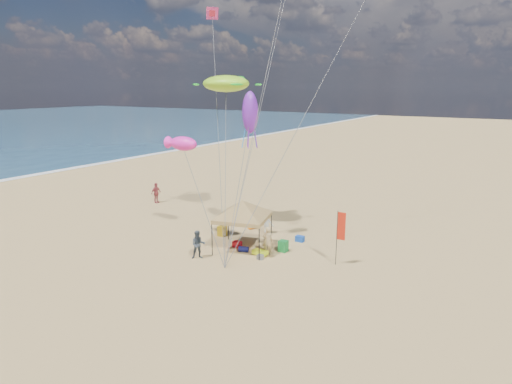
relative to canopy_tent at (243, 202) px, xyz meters
The scene contains 19 objects.
ground 4.91m from the canopy_tent, 69.39° to the right, with size 280.00×280.00×0.00m, color tan.
canopy_tent is the anchor object (origin of this frame).
feather_flag 6.18m from the canopy_tent, ahead, with size 0.49×0.06×3.22m.
cooler_red 2.92m from the canopy_tent, 167.54° to the left, with size 0.54×0.38×0.38m, color red.
cooler_blue 4.91m from the canopy_tent, 52.95° to the left, with size 0.54×0.38×0.38m, color #1544AA.
bag_navy 2.92m from the canopy_tent, 51.19° to the right, with size 0.36×0.36×0.60m, color #0E113E.
bag_orange 5.01m from the canopy_tent, 114.22° to the left, with size 0.36×0.36×0.60m, color orange.
chair_green 3.72m from the canopy_tent, 23.71° to the left, with size 0.50×0.50×0.70m, color #167C31.
chair_yellow 4.02m from the canopy_tent, 152.38° to the left, with size 0.50×0.50×0.70m, color gold.
crate_grey 3.53m from the canopy_tent, 24.74° to the right, with size 0.34×0.30×0.28m, color slate.
beach_cart 3.23m from the canopy_tent, 12.06° to the right, with size 0.90×0.50×0.24m, color #E0FD1C.
person_near_a 2.82m from the canopy_tent, ahead, with size 0.64×0.42×1.77m, color tan.
person_near_b 3.72m from the canopy_tent, 117.76° to the right, with size 0.83×0.65×1.72m, color #343E47.
person_near_c 4.11m from the canopy_tent, 94.96° to the left, with size 1.01×0.58×1.56m, color beige.
person_far_a 14.02m from the canopy_tent, 157.21° to the left, with size 1.06×0.44×1.80m, color #A64048.
turtle_kite 8.67m from the canopy_tent, 136.57° to the left, with size 3.39×2.71×1.13m, color #94E220.
fish_kite 5.40m from the canopy_tent, behind, with size 2.06×1.03×0.92m, color #FF27B9.
squid_kite 5.64m from the canopy_tent, 107.67° to the left, with size 1.00×1.00×2.61m, color purple.
stunt_kite_pink 19.26m from the canopy_tent, 134.02° to the left, with size 1.02×0.03×1.02m, color #D02F7D.
Camera 1 is at (13.22, -17.98, 9.96)m, focal length 30.79 mm.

